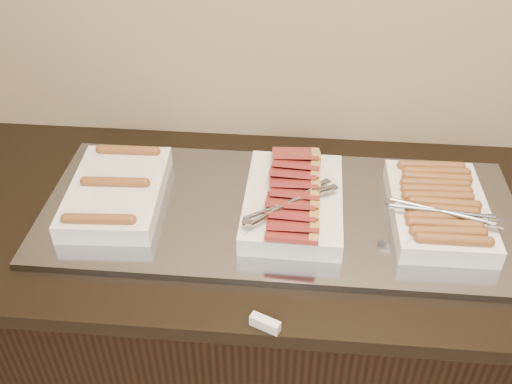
% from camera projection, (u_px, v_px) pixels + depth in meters
% --- Properties ---
extents(counter, '(2.06, 0.76, 0.90)m').
position_uv_depth(counter, '(277.00, 327.00, 1.73)').
color(counter, black).
rests_on(counter, ground).
extents(warming_tray, '(1.20, 0.50, 0.02)m').
position_uv_depth(warming_tray, '(280.00, 212.00, 1.45)').
color(warming_tray, gray).
rests_on(warming_tray, counter).
extents(dish_left, '(0.25, 0.36, 0.07)m').
position_uv_depth(dish_left, '(117.00, 191.00, 1.46)').
color(dish_left, white).
rests_on(dish_left, warming_tray).
extents(dish_center, '(0.26, 0.39, 0.09)m').
position_uv_depth(dish_center, '(293.00, 200.00, 1.42)').
color(dish_center, white).
rests_on(dish_center, warming_tray).
extents(dish_right, '(0.27, 0.35, 0.08)m').
position_uv_depth(dish_right, '(439.00, 208.00, 1.39)').
color(dish_right, white).
rests_on(dish_right, warming_tray).
extents(label_holder, '(0.07, 0.04, 0.03)m').
position_uv_depth(label_holder, '(265.00, 324.00, 1.17)').
color(label_holder, white).
rests_on(label_holder, counter).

